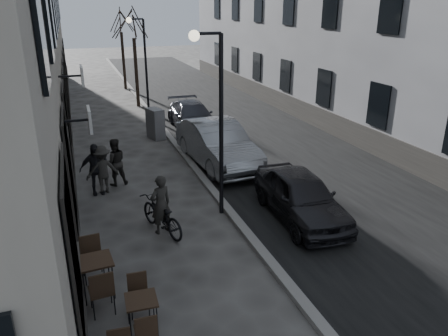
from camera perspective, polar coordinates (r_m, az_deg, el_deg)
road at (r=22.84m, az=0.73°, el=6.22°), size 7.30×60.00×0.00m
kerb at (r=21.90m, az=-8.33°, el=5.52°), size 0.25×60.00×0.12m
streetlamp_near at (r=11.64m, az=-1.18°, el=8.11°), size 0.90×0.28×5.09m
streetlamp_far at (r=23.21m, az=-10.66°, el=14.04°), size 0.90×0.28×5.09m
tree_near at (r=26.08m, az=-11.81°, el=17.97°), size 2.40×2.40×5.70m
tree_far at (r=32.03m, az=-13.39°, el=18.27°), size 2.40×2.40×5.70m
bistro_set_b at (r=8.51m, az=-10.66°, el=-17.93°), size 0.58×1.40×0.82m
bistro_set_c at (r=9.56m, az=-16.32°, el=-13.09°), size 0.73×1.69×0.98m
utility_cabinet at (r=19.77m, az=-8.95°, el=5.71°), size 0.73×1.01×1.36m
bicycle at (r=11.62m, az=-8.18°, el=-6.12°), size 1.25×1.98×0.98m
cyclist_rider at (r=11.49m, az=-8.26°, el=-4.73°), size 0.68×0.56×1.60m
pedestrian_near at (r=14.83m, az=-14.09°, el=0.76°), size 0.83×0.67×1.60m
pedestrian_mid at (r=14.29m, az=-15.62°, el=-0.20°), size 1.09×0.73×1.58m
pedestrian_far at (r=14.25m, az=-16.43°, el=-0.15°), size 1.00×0.48×1.66m
car_near at (r=12.35m, az=9.98°, el=-3.61°), size 1.77×4.03×1.35m
car_mid at (r=16.24m, az=-0.89°, el=3.18°), size 2.09×5.05×1.62m
car_far at (r=21.18m, az=-4.17°, el=6.78°), size 1.83×4.40×1.27m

